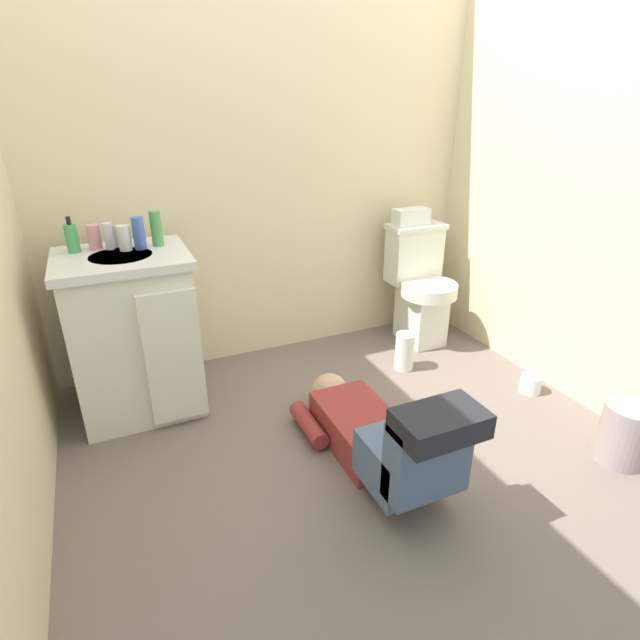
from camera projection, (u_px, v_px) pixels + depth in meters
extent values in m
cube|color=#6C5F56|center=(342.00, 435.00, 2.44)|extent=(3.01, 2.96, 0.04)
cube|color=beige|center=(265.00, 152.00, 2.79)|extent=(2.67, 0.08, 2.40)
cube|color=beige|center=(588.00, 160.00, 2.42)|extent=(0.08, 1.96, 2.40)
cube|color=silver|center=(421.00, 314.00, 3.26)|extent=(0.22, 0.30, 0.38)
cylinder|color=silver|center=(429.00, 289.00, 3.13)|extent=(0.35, 0.35, 0.08)
cube|color=silver|center=(414.00, 255.00, 3.22)|extent=(0.34, 0.17, 0.34)
cube|color=silver|center=(416.00, 227.00, 3.14)|extent=(0.36, 0.19, 0.03)
cube|color=beige|center=(134.00, 338.00, 2.48)|extent=(0.56, 0.48, 0.78)
cube|color=silver|center=(121.00, 258.00, 2.31)|extent=(0.60, 0.52, 0.04)
cylinder|color=silver|center=(121.00, 261.00, 2.30)|extent=(0.28, 0.28, 0.05)
cube|color=beige|center=(174.00, 358.00, 2.33)|extent=(0.26, 0.03, 0.66)
cylinder|color=silver|center=(116.00, 236.00, 2.40)|extent=(0.02, 0.02, 0.10)
cube|color=maroon|center=(360.00, 429.00, 2.31)|extent=(0.29, 0.52, 0.17)
sphere|color=tan|center=(330.00, 392.00, 2.58)|extent=(0.19, 0.19, 0.19)
cube|color=slate|center=(404.00, 460.00, 1.97)|extent=(0.31, 0.28, 0.20)
cube|color=slate|center=(428.00, 457.00, 1.81)|extent=(0.31, 0.12, 0.32)
cube|color=black|center=(440.00, 423.00, 1.70)|extent=(0.31, 0.19, 0.09)
cylinder|color=maroon|center=(309.00, 424.00, 2.38)|extent=(0.08, 0.30, 0.08)
cube|color=silver|center=(411.00, 217.00, 3.10)|extent=(0.22, 0.11, 0.10)
cylinder|color=#43A254|center=(72.00, 239.00, 2.31)|extent=(0.06, 0.06, 0.13)
cylinder|color=black|center=(68.00, 221.00, 2.27)|extent=(0.02, 0.02, 0.04)
cylinder|color=pink|center=(94.00, 237.00, 2.35)|extent=(0.06, 0.06, 0.12)
cylinder|color=silver|center=(109.00, 236.00, 2.36)|extent=(0.04, 0.04, 0.12)
cylinder|color=white|center=(124.00, 238.00, 2.34)|extent=(0.06, 0.06, 0.12)
cylinder|color=#4461BB|center=(139.00, 233.00, 2.35)|extent=(0.06, 0.06, 0.15)
cylinder|color=#4C984F|center=(156.00, 229.00, 2.40)|extent=(0.05, 0.05, 0.17)
cylinder|color=gray|center=(625.00, 433.00, 2.19)|extent=(0.21, 0.21, 0.28)
cylinder|color=white|center=(404.00, 351.00, 2.94)|extent=(0.11, 0.11, 0.23)
cylinder|color=white|center=(531.00, 384.00, 2.74)|extent=(0.11, 0.11, 0.10)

